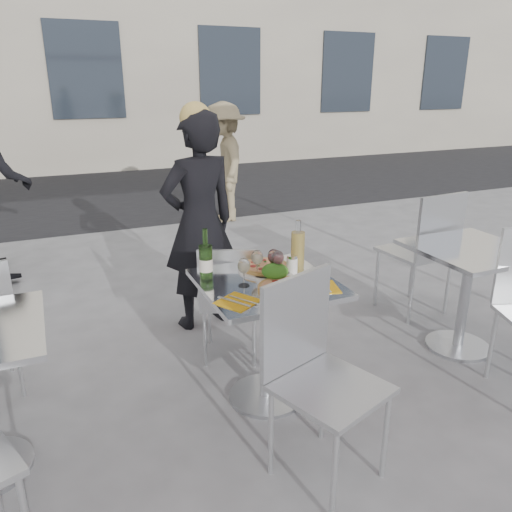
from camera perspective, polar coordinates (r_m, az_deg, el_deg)
name	(u,v)px	position (r m, az deg, el deg)	size (l,w,h in m)	color
ground	(266,397)	(3.11, 1.14, -15.81)	(80.00, 80.00, 0.00)	slate
street_asphalt	(110,191)	(9.05, -16.31, 7.12)	(24.00, 5.00, 0.00)	black
main_table	(267,316)	(2.84, 1.21, -6.86)	(0.72, 0.72, 0.75)	#B7BABF
side_table_right	(468,277)	(3.67, 23.03, -2.22)	(0.72, 0.72, 0.75)	#B7BABF
chair_far	(229,294)	(3.24, -3.07, -4.38)	(0.50, 0.51, 0.83)	silver
chair_near	(314,362)	(2.35, 6.65, -11.95)	(0.57, 0.57, 0.97)	silver
side_chair_rfar	(426,244)	(4.09, 18.86, 1.30)	(0.50, 0.51, 1.01)	silver
woman_diner	(199,223)	(3.70, -6.49, 3.77)	(0.59, 0.39, 1.62)	black
pedestrian_b	(224,163)	(6.73, -3.64, 10.60)	(1.01, 0.58, 1.56)	#93825F
pizza_near	(287,288)	(2.64, 3.56, -3.65)	(0.31, 0.31, 0.02)	tan
pizza_far	(265,267)	(2.91, 1.06, -1.32)	(0.32, 0.32, 0.03)	white
salad_plate	(275,273)	(2.78, 2.20, -1.90)	(0.22, 0.22, 0.09)	white
wine_bottle	(206,261)	(2.74, -5.75, -0.54)	(0.07, 0.08, 0.29)	#305821
carafe	(298,249)	(2.92, 4.79, 0.81)	(0.08, 0.08, 0.29)	#D6BC5B
sugar_shaker	(292,264)	(2.86, 4.13, -0.94)	(0.06, 0.06, 0.11)	white
wineglass_white_a	(244,267)	(2.65, -1.40, -1.23)	(0.07, 0.07, 0.16)	white
wineglass_white_b	(257,258)	(2.78, 0.14, -0.26)	(0.07, 0.07, 0.16)	white
wineglass_red_a	(274,257)	(2.80, 2.02, -0.13)	(0.07, 0.07, 0.16)	white
wineglass_red_b	(278,259)	(2.77, 2.51, -0.31)	(0.07, 0.07, 0.16)	white
napkin_left	(238,301)	(2.50, -2.13, -5.21)	(0.25, 0.25, 0.01)	#EDAF14
napkin_right	(321,287)	(2.69, 7.43, -3.55)	(0.22, 0.22, 0.01)	#EDAF14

